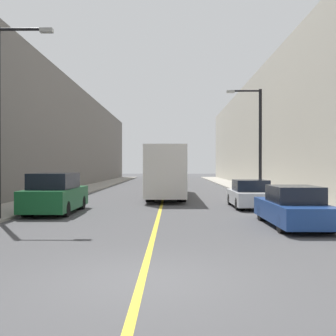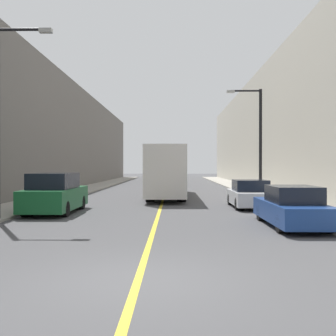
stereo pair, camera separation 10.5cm
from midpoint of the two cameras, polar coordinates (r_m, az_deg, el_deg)
ground_plane at (r=7.87m, az=-4.24°, el=-15.90°), size 200.00×200.00×0.00m
sidewalk_left at (r=38.44m, az=-11.48°, el=-2.87°), size 2.80×72.00×0.11m
sidewalk_right at (r=38.19m, az=10.76°, el=-2.89°), size 2.80×72.00×0.11m
building_row_left at (r=39.34m, az=-16.35°, el=4.58°), size 4.00×72.00×10.25m
building_row_right at (r=39.03m, az=15.71°, el=5.41°), size 4.00×72.00×11.32m
road_center_line at (r=37.60m, az=-0.39°, el=-3.02°), size 0.16×72.00×0.01m
bus at (r=27.85m, az=-0.30°, el=-0.42°), size 2.45×12.56×3.41m
parked_suv_left at (r=19.04m, az=-16.18°, el=-3.71°), size 1.99×4.83×1.86m
car_right_near at (r=14.94m, az=17.46°, el=-5.56°), size 1.79×4.69×1.48m
car_right_mid at (r=21.08m, az=11.64°, el=-3.86°), size 1.87×4.21×1.47m
street_lamp_left at (r=16.96m, az=-23.05°, el=7.71°), size 2.28×0.24×7.56m
street_lamp_right at (r=26.01m, az=12.72°, el=4.53°), size 2.28×0.24×7.01m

